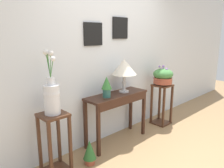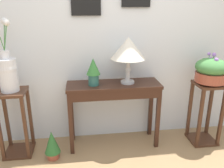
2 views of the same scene
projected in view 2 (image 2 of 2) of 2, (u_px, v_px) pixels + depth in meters
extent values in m
cube|color=silver|center=(118.00, 27.00, 2.75)|extent=(9.00, 0.10, 2.80)
cube|color=black|center=(86.00, 0.00, 2.55)|extent=(0.33, 0.02, 0.32)
cube|color=#AF5288|center=(86.00, 0.00, 2.54)|extent=(0.26, 0.01, 0.26)
cube|color=#381E14|center=(114.00, 85.00, 2.70)|extent=(1.08, 0.36, 0.03)
cube|color=#381E14|center=(116.00, 95.00, 2.57)|extent=(1.01, 0.03, 0.10)
cube|color=#381E14|center=(71.00, 124.00, 2.63)|extent=(0.04, 0.04, 0.76)
cube|color=#381E14|center=(158.00, 119.00, 2.75)|extent=(0.05, 0.04, 0.76)
cube|color=#381E14|center=(72.00, 113.00, 2.90)|extent=(0.04, 0.04, 0.76)
cube|color=#381E14|center=(151.00, 108.00, 3.02)|extent=(0.05, 0.04, 0.76)
cylinder|color=#B7B7BC|center=(128.00, 82.00, 2.71)|extent=(0.16, 0.16, 0.02)
cylinder|color=#B7B7BC|center=(128.00, 75.00, 2.68)|extent=(0.06, 0.06, 0.13)
sphere|color=#B7B7BC|center=(128.00, 70.00, 2.66)|extent=(0.07, 0.07, 0.07)
cylinder|color=#B7B7BC|center=(128.00, 64.00, 2.64)|extent=(0.05, 0.05, 0.13)
cone|color=beige|center=(128.00, 48.00, 2.58)|extent=(0.39, 0.39, 0.24)
cylinder|color=#2D665B|center=(94.00, 80.00, 2.62)|extent=(0.12, 0.12, 0.13)
cone|color=#387A38|center=(93.00, 66.00, 2.57)|extent=(0.15, 0.15, 0.18)
cube|color=#472819|center=(11.00, 92.00, 2.52)|extent=(0.31, 0.31, 0.03)
cube|color=#472819|center=(20.00, 151.00, 2.76)|extent=(0.31, 0.31, 0.03)
cube|color=#472819|center=(25.00, 128.00, 2.53)|extent=(0.04, 0.04, 0.72)
cube|color=#472819|center=(7.00, 118.00, 2.75)|extent=(0.04, 0.04, 0.72)
cube|color=#472819|center=(30.00, 117.00, 2.78)|extent=(0.04, 0.04, 0.72)
cylinder|color=silver|center=(8.00, 75.00, 2.45)|extent=(0.19, 0.19, 0.35)
sphere|color=silver|center=(7.00, 68.00, 2.43)|extent=(0.20, 0.20, 0.20)
cylinder|color=silver|center=(5.00, 55.00, 2.38)|extent=(0.08, 0.08, 0.09)
cylinder|color=#478442|center=(1.00, 40.00, 2.28)|extent=(0.02, 0.11, 0.23)
cylinder|color=#478442|center=(6.00, 37.00, 2.38)|extent=(0.04, 0.11, 0.26)
sphere|color=white|center=(7.00, 24.00, 2.38)|extent=(0.06, 0.06, 0.06)
cylinder|color=#478442|center=(4.00, 36.00, 2.35)|extent=(0.03, 0.08, 0.28)
sphere|color=white|center=(4.00, 21.00, 2.34)|extent=(0.04, 0.04, 0.04)
cylinder|color=#478442|center=(5.00, 36.00, 2.34)|extent=(0.06, 0.05, 0.27)
sphere|color=white|center=(6.00, 22.00, 2.32)|extent=(0.06, 0.06, 0.06)
cylinder|color=#478442|center=(4.00, 36.00, 2.37)|extent=(0.02, 0.10, 0.28)
sphere|color=white|center=(4.00, 21.00, 2.36)|extent=(0.07, 0.07, 0.07)
cube|color=#472819|center=(209.00, 84.00, 2.75)|extent=(0.31, 0.31, 0.03)
cube|color=#472819|center=(201.00, 139.00, 2.99)|extent=(0.31, 0.31, 0.03)
cube|color=#472819|center=(200.00, 119.00, 2.73)|extent=(0.03, 0.03, 0.72)
cube|color=#472819|center=(222.00, 117.00, 2.76)|extent=(0.04, 0.03, 0.72)
cube|color=#472819|center=(190.00, 109.00, 2.98)|extent=(0.03, 0.04, 0.72)
cube|color=#472819|center=(210.00, 108.00, 3.02)|extent=(0.04, 0.04, 0.72)
cylinder|color=#9E4733|center=(209.00, 82.00, 2.74)|extent=(0.16, 0.16, 0.02)
cylinder|color=#9E4733|center=(210.00, 77.00, 2.72)|extent=(0.35, 0.35, 0.11)
ellipsoid|color=#478442|center=(212.00, 67.00, 2.68)|extent=(0.37, 0.37, 0.20)
cylinder|color=#478442|center=(213.00, 63.00, 2.68)|extent=(0.03, 0.02, 0.20)
sphere|color=#996BC1|center=(214.00, 55.00, 2.65)|extent=(0.05, 0.05, 0.05)
cylinder|color=#478442|center=(214.00, 66.00, 2.65)|extent=(0.01, 0.07, 0.16)
sphere|color=#996BC1|center=(216.00, 60.00, 2.59)|extent=(0.05, 0.05, 0.05)
cylinder|color=#478442|center=(210.00, 63.00, 2.71)|extent=(0.02, 0.09, 0.20)
sphere|color=#996BC1|center=(209.00, 54.00, 2.71)|extent=(0.04, 0.04, 0.04)
cylinder|color=#478442|center=(211.00, 65.00, 2.69)|extent=(0.02, 0.04, 0.16)
sphere|color=#996BC1|center=(211.00, 58.00, 2.68)|extent=(0.04, 0.04, 0.04)
cylinder|color=#9E4733|center=(53.00, 155.00, 2.64)|extent=(0.13, 0.13, 0.08)
cone|color=#2D662D|center=(52.00, 142.00, 2.59)|extent=(0.17, 0.17, 0.26)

